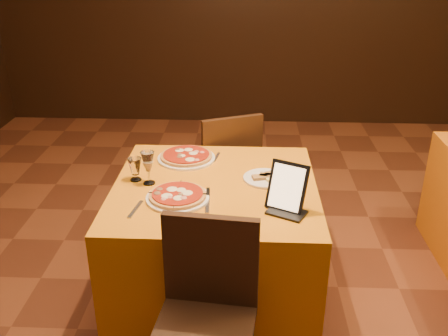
{
  "coord_description": "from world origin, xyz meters",
  "views": [
    {
      "loc": [
        -0.21,
        -2.09,
        1.97
      ],
      "look_at": [
        -0.33,
        0.3,
        0.86
      ],
      "focal_mm": 40.0,
      "sensor_mm": 36.0,
      "label": 1
    }
  ],
  "objects_px": {
    "pizza_near": "(178,196)",
    "water_glass": "(135,169)",
    "main_table": "(215,243)",
    "pizza_far": "(186,157)",
    "wine_glass": "(148,168)",
    "tablet": "(287,187)",
    "chair_main_near": "(203,332)",
    "chair_main_far": "(223,169)"
  },
  "relations": [
    {
      "from": "pizza_far",
      "to": "chair_main_far",
      "type": "bearing_deg",
      "value": 68.56
    },
    {
      "from": "main_table",
      "to": "wine_glass",
      "type": "bearing_deg",
      "value": -179.63
    },
    {
      "from": "chair_main_near",
      "to": "chair_main_far",
      "type": "xyz_separation_m",
      "value": [
        0.0,
        1.63,
        0.0
      ]
    },
    {
      "from": "chair_main_near",
      "to": "water_glass",
      "type": "height_order",
      "value": "chair_main_near"
    },
    {
      "from": "main_table",
      "to": "wine_glass",
      "type": "distance_m",
      "value": 0.59
    },
    {
      "from": "pizza_far",
      "to": "wine_glass",
      "type": "bearing_deg",
      "value": -116.1
    },
    {
      "from": "chair_main_near",
      "to": "water_glass",
      "type": "xyz_separation_m",
      "value": [
        -0.44,
        0.84,
        0.36
      ]
    },
    {
      "from": "chair_main_far",
      "to": "tablet",
      "type": "bearing_deg",
      "value": 85.99
    },
    {
      "from": "chair_main_near",
      "to": "pizza_far",
      "type": "height_order",
      "value": "chair_main_near"
    },
    {
      "from": "pizza_near",
      "to": "chair_main_far",
      "type": "bearing_deg",
      "value": 79.78
    },
    {
      "from": "chair_main_far",
      "to": "pizza_near",
      "type": "relative_size",
      "value": 2.79
    },
    {
      "from": "chair_main_near",
      "to": "pizza_near",
      "type": "height_order",
      "value": "chair_main_near"
    },
    {
      "from": "pizza_far",
      "to": "tablet",
      "type": "relative_size",
      "value": 1.43
    },
    {
      "from": "main_table",
      "to": "tablet",
      "type": "height_order",
      "value": "tablet"
    },
    {
      "from": "pizza_far",
      "to": "water_glass",
      "type": "distance_m",
      "value": 0.39
    },
    {
      "from": "wine_glass",
      "to": "tablet",
      "type": "distance_m",
      "value": 0.77
    },
    {
      "from": "chair_main_near",
      "to": "pizza_far",
      "type": "distance_m",
      "value": 1.19
    },
    {
      "from": "wine_glass",
      "to": "tablet",
      "type": "height_order",
      "value": "tablet"
    },
    {
      "from": "main_table",
      "to": "chair_main_near",
      "type": "height_order",
      "value": "chair_main_near"
    },
    {
      "from": "pizza_far",
      "to": "wine_glass",
      "type": "distance_m",
      "value": 0.38
    },
    {
      "from": "wine_glass",
      "to": "water_glass",
      "type": "relative_size",
      "value": 1.46
    },
    {
      "from": "tablet",
      "to": "pizza_near",
      "type": "bearing_deg",
      "value": -160.51
    },
    {
      "from": "chair_main_near",
      "to": "main_table",
      "type": "bearing_deg",
      "value": 96.22
    },
    {
      "from": "water_glass",
      "to": "chair_main_near",
      "type": "bearing_deg",
      "value": -62.28
    },
    {
      "from": "water_glass",
      "to": "pizza_near",
      "type": "bearing_deg",
      "value": -38.85
    },
    {
      "from": "pizza_near",
      "to": "water_glass",
      "type": "bearing_deg",
      "value": 141.15
    },
    {
      "from": "chair_main_far",
      "to": "tablet",
      "type": "xyz_separation_m",
      "value": [
        0.37,
        -1.07,
        0.41
      ]
    },
    {
      "from": "pizza_far",
      "to": "chair_main_near",
      "type": "bearing_deg",
      "value": -80.26
    },
    {
      "from": "main_table",
      "to": "pizza_far",
      "type": "xyz_separation_m",
      "value": [
        -0.19,
        0.33,
        0.39
      ]
    },
    {
      "from": "chair_main_far",
      "to": "wine_glass",
      "type": "distance_m",
      "value": 0.99
    },
    {
      "from": "chair_main_near",
      "to": "chair_main_far",
      "type": "distance_m",
      "value": 1.63
    },
    {
      "from": "pizza_far",
      "to": "main_table",
      "type": "bearing_deg",
      "value": -59.69
    },
    {
      "from": "wine_glass",
      "to": "tablet",
      "type": "relative_size",
      "value": 0.78
    },
    {
      "from": "chair_main_far",
      "to": "wine_glass",
      "type": "relative_size",
      "value": 4.79
    },
    {
      "from": "tablet",
      "to": "chair_main_far",
      "type": "bearing_deg",
      "value": 135.88
    },
    {
      "from": "water_glass",
      "to": "chair_main_far",
      "type": "bearing_deg",
      "value": 60.92
    },
    {
      "from": "main_table",
      "to": "chair_main_far",
      "type": "bearing_deg",
      "value": 90.0
    },
    {
      "from": "chair_main_near",
      "to": "pizza_far",
      "type": "relative_size",
      "value": 2.62
    },
    {
      "from": "pizza_near",
      "to": "pizza_far",
      "type": "xyz_separation_m",
      "value": [
        -0.01,
        0.51,
        0.0
      ]
    },
    {
      "from": "chair_main_far",
      "to": "pizza_near",
      "type": "bearing_deg",
      "value": 56.87
    },
    {
      "from": "wine_glass",
      "to": "pizza_near",
      "type": "bearing_deg",
      "value": -43.57
    },
    {
      "from": "water_glass",
      "to": "wine_glass",
      "type": "bearing_deg",
      "value": -25.88
    }
  ]
}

